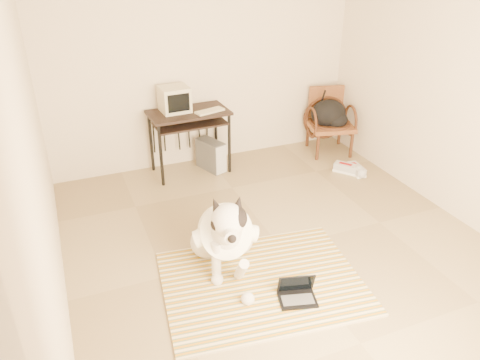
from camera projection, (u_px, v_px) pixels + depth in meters
floor at (281, 247)px, 4.58m from camera, size 4.50×4.50×0.00m
wall_back at (204, 59)px, 5.80m from camera, size 4.50×0.00×4.50m
wall_left at (35, 154)px, 3.28m from camera, size 0.00×4.50×4.50m
wall_right at (467, 91)px, 4.63m from camera, size 0.00×4.50×4.50m
rug at (262, 282)px, 4.11m from camera, size 1.86×1.51×0.02m
dog at (224, 234)px, 4.16m from camera, size 0.62×1.25×0.90m
laptop at (297, 293)px, 3.89m from camera, size 0.36×0.30×0.22m
computer_desk at (189, 121)px, 5.74m from camera, size 0.99×0.57×0.81m
crt_monitor at (174, 99)px, 5.64m from camera, size 0.36×0.34×0.30m
desk_keyboard at (210, 111)px, 5.67m from camera, size 0.39×0.22×0.02m
pc_tower at (211, 155)px, 6.03m from camera, size 0.31×0.46×0.39m
rattan_chair at (329, 121)px, 6.46m from camera, size 0.69×0.67×0.87m
backpack at (330, 114)px, 6.31m from camera, size 0.49×0.43×0.36m
sneaker_left at (347, 169)px, 6.01m from camera, size 0.31×0.35×0.12m
sneaker_right at (356, 170)px, 5.99m from camera, size 0.16×0.32×0.11m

